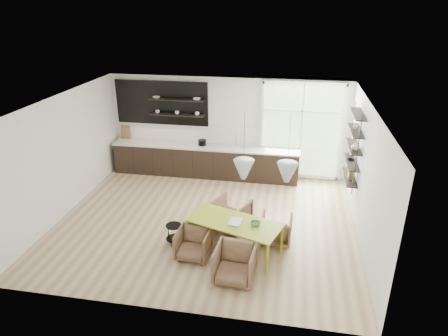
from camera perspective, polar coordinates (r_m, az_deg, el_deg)
room at (r=9.93m, az=1.88°, el=2.54°), size 7.02×6.01×2.91m
kitchen_run at (r=11.92m, az=-3.11°, el=1.68°), size 5.54×0.69×2.75m
right_shelving at (r=9.96m, az=18.01°, el=2.61°), size 0.26×1.22×1.90m
dining_table at (r=8.34m, az=1.52°, el=-7.97°), size 2.08×1.42×0.70m
armchair_back_left at (r=9.26m, az=1.04°, el=-6.61°), size 1.00×1.01×0.71m
armchair_back_right at (r=8.88m, az=7.43°, el=-8.64°), size 0.69×0.71×0.62m
armchair_front_left at (r=8.35m, az=-4.39°, el=-10.73°), size 0.69×0.71×0.62m
armchair_front_right at (r=7.72m, az=1.56°, el=-13.51°), size 0.79×0.81×0.69m
wire_stool at (r=8.80m, az=-7.16°, el=-9.01°), size 0.36×0.36×0.46m
table_book at (r=8.30m, az=0.75°, el=-7.58°), size 0.30×0.37×0.03m
table_bowl at (r=8.21m, az=4.50°, el=-7.92°), size 0.26×0.26×0.06m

